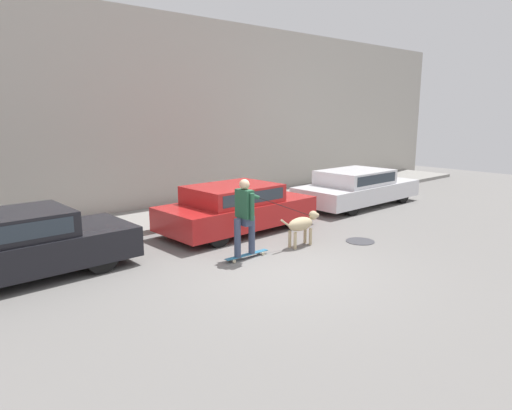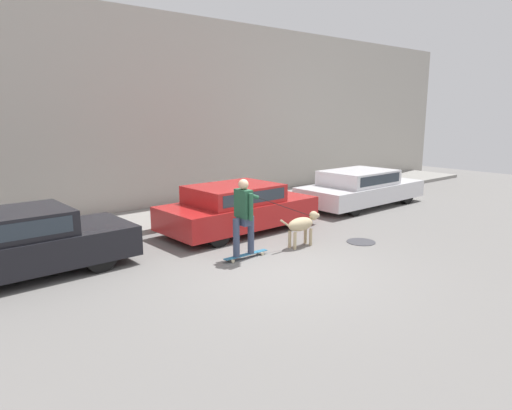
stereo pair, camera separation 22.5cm
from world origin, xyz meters
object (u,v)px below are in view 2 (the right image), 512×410
(parked_car_1, at_px, (238,208))
(skateboarder, at_px, (244,214))
(parked_car_0, at_px, (7,246))
(dog, at_px, (302,224))
(parked_car_2, at_px, (361,188))

(parked_car_1, bearing_deg, skateboarder, -125.86)
(parked_car_1, distance_m, skateboarder, 2.30)
(parked_car_0, height_order, dog, parked_car_0)
(parked_car_1, xyz_separation_m, parked_car_2, (5.02, 0.00, -0.02))
(parked_car_0, xyz_separation_m, parked_car_1, (5.28, -0.00, -0.02))
(parked_car_2, xyz_separation_m, dog, (-4.73, -2.00, -0.07))
(parked_car_2, xyz_separation_m, skateboarder, (-6.30, -1.87, 0.38))
(parked_car_1, xyz_separation_m, skateboarder, (-1.28, -1.87, 0.36))
(parked_car_2, relative_size, skateboarder, 1.85)
(parked_car_2, height_order, skateboarder, skateboarder)
(parked_car_0, relative_size, parked_car_2, 0.97)
(parked_car_2, height_order, dog, parked_car_2)
(parked_car_1, bearing_deg, parked_car_0, 178.49)
(skateboarder, bearing_deg, parked_car_2, 16.99)
(parked_car_1, relative_size, skateboarder, 1.68)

